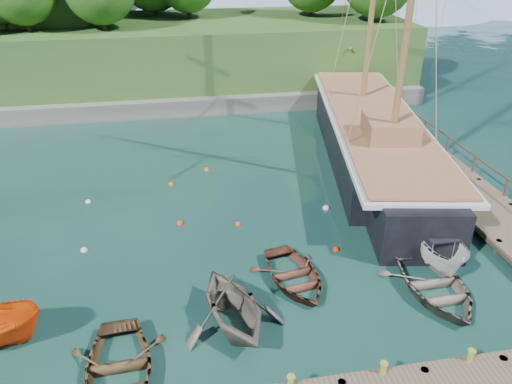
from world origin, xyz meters
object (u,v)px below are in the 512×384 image
rowboat_1 (233,326)px  cabin_boat_white (432,260)px  schooner (373,141)px  rowboat_0 (119,379)px  rowboat_3 (433,293)px  rowboat_2 (294,282)px

rowboat_1 → cabin_boat_white: bearing=1.3°
rowboat_1 → cabin_boat_white: size_ratio=0.94×
cabin_boat_white → schooner: schooner is taller
rowboat_0 → rowboat_1: (4.00, 1.75, 0.00)m
rowboat_0 → rowboat_3: bearing=7.6°
rowboat_1 → rowboat_2: bearing=22.9°
rowboat_1 → rowboat_2: (2.86, 2.17, 0.00)m
rowboat_1 → cabin_boat_white: (9.32, 2.59, 0.00)m
rowboat_1 → rowboat_3: bearing=-10.9°
rowboat_2 → cabin_boat_white: cabin_boat_white is taller
rowboat_3 → cabin_boat_white: cabin_boat_white is taller
rowboat_3 → rowboat_2: bearing=160.8°
rowboat_0 → schooner: size_ratio=0.16×
rowboat_0 → schooner: (14.77, 15.29, 1.21)m
schooner → rowboat_2: bearing=-114.2°
rowboat_2 → schooner: 13.91m
rowboat_3 → schooner: (2.51, 13.07, 1.21)m
rowboat_0 → cabin_boat_white: size_ratio=0.98×
rowboat_1 → rowboat_0: bearing=-170.6°
rowboat_2 → cabin_boat_white: 6.48m
rowboat_0 → rowboat_2: 7.90m
rowboat_2 → rowboat_0: bearing=-160.7°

